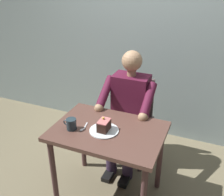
# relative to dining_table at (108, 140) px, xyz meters

# --- Properties ---
(ground_plane) EXTENTS (14.00, 14.00, 0.00)m
(ground_plane) POSITION_rel_dining_table_xyz_m (0.00, 0.00, -0.63)
(ground_plane) COLOR #786E52
(cafe_rear_panel) EXTENTS (6.40, 0.12, 3.00)m
(cafe_rear_panel) POSITION_rel_dining_table_xyz_m (0.00, -1.29, 0.87)
(cafe_rear_panel) COLOR #94A7A8
(cafe_rear_panel) RESTS_ON ground
(dining_table) EXTENTS (0.94, 0.66, 0.73)m
(dining_table) POSITION_rel_dining_table_xyz_m (0.00, 0.00, 0.00)
(dining_table) COLOR brown
(dining_table) RESTS_ON ground
(chair) EXTENTS (0.42, 0.42, 0.92)m
(chair) POSITION_rel_dining_table_xyz_m (0.00, -0.68, -0.12)
(chair) COLOR #514242
(chair) RESTS_ON ground
(seated_person) EXTENTS (0.53, 0.58, 1.26)m
(seated_person) POSITION_rel_dining_table_xyz_m (0.00, -0.50, 0.03)
(seated_person) COLOR #55162F
(seated_person) RESTS_ON ground
(dessert_plate) EXTENTS (0.25, 0.25, 0.01)m
(dessert_plate) POSITION_rel_dining_table_xyz_m (0.02, 0.04, 0.11)
(dessert_plate) COLOR white
(dessert_plate) RESTS_ON dining_table
(cake_slice) EXTENTS (0.08, 0.12, 0.11)m
(cake_slice) POSITION_rel_dining_table_xyz_m (0.02, 0.03, 0.16)
(cake_slice) COLOR #341E17
(cake_slice) RESTS_ON dessert_plate
(coffee_cup) EXTENTS (0.12, 0.09, 0.10)m
(coffee_cup) POSITION_rel_dining_table_xyz_m (0.29, 0.11, 0.16)
(coffee_cup) COLOR #24333B
(coffee_cup) RESTS_ON dining_table
(dessert_spoon) EXTENTS (0.03, 0.14, 0.01)m
(dessert_spoon) POSITION_rel_dining_table_xyz_m (0.20, 0.07, 0.11)
(dessert_spoon) COLOR silver
(dessert_spoon) RESTS_ON dining_table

